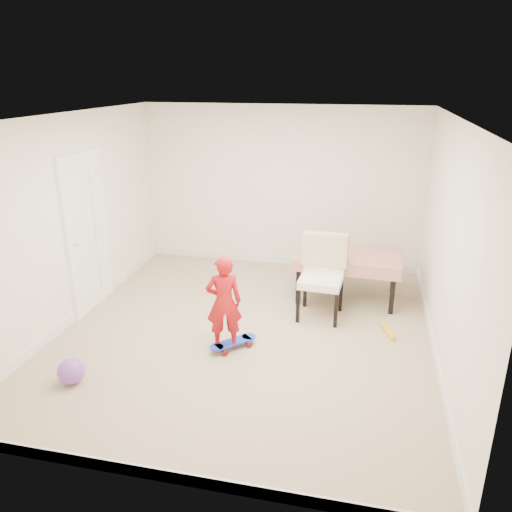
% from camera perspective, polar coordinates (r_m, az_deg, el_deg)
% --- Properties ---
extents(ground, '(5.00, 5.00, 0.00)m').
position_cam_1_polar(ground, '(6.29, -1.30, -8.71)').
color(ground, tan).
rests_on(ground, ground).
extents(ceiling, '(4.50, 5.00, 0.04)m').
position_cam_1_polar(ceiling, '(5.53, -1.52, 15.44)').
color(ceiling, white).
rests_on(ceiling, wall_back).
extents(wall_back, '(4.50, 0.04, 2.60)m').
position_cam_1_polar(wall_back, '(8.12, 2.86, 7.78)').
color(wall_back, white).
rests_on(wall_back, ground).
extents(wall_front, '(4.50, 0.04, 2.60)m').
position_cam_1_polar(wall_front, '(3.60, -11.07, -8.96)').
color(wall_front, white).
rests_on(wall_front, ground).
extents(wall_left, '(0.04, 5.00, 2.60)m').
position_cam_1_polar(wall_left, '(6.66, -20.42, 3.76)').
color(wall_left, white).
rests_on(wall_left, ground).
extents(wall_right, '(0.04, 5.00, 2.60)m').
position_cam_1_polar(wall_right, '(5.69, 20.97, 1.03)').
color(wall_right, white).
rests_on(wall_right, ground).
extents(door, '(0.11, 0.94, 2.11)m').
position_cam_1_polar(door, '(6.97, -18.80, 2.29)').
color(door, white).
rests_on(door, ground).
extents(baseboard_back, '(4.50, 0.02, 0.12)m').
position_cam_1_polar(baseboard_back, '(8.48, 2.72, -0.41)').
color(baseboard_back, white).
rests_on(baseboard_back, ground).
extents(baseboard_front, '(4.50, 0.02, 0.12)m').
position_cam_1_polar(baseboard_front, '(4.33, -9.95, -23.54)').
color(baseboard_front, white).
rests_on(baseboard_front, ground).
extents(baseboard_left, '(0.02, 5.00, 0.12)m').
position_cam_1_polar(baseboard_left, '(7.09, -19.28, -5.89)').
color(baseboard_left, white).
rests_on(baseboard_left, ground).
extents(baseboard_right, '(0.02, 5.00, 0.12)m').
position_cam_1_polar(baseboard_right, '(6.18, 19.63, -9.91)').
color(baseboard_right, white).
rests_on(baseboard_right, ground).
extents(dining_table, '(1.49, 0.99, 0.67)m').
position_cam_1_polar(dining_table, '(7.21, 10.40, -2.19)').
color(dining_table, '#B91009').
rests_on(dining_table, ground).
extents(dining_chair, '(0.63, 0.71, 1.09)m').
position_cam_1_polar(dining_chair, '(6.50, 7.44, -2.54)').
color(dining_chair, white).
rests_on(dining_chair, ground).
extents(skateboard, '(0.58, 0.59, 0.09)m').
position_cam_1_polar(skateboard, '(5.94, -2.64, -10.10)').
color(skateboard, blue).
rests_on(skateboard, ground).
extents(child, '(0.48, 0.39, 1.12)m').
position_cam_1_polar(child, '(5.69, -3.69, -5.65)').
color(child, '#B41218').
rests_on(child, ground).
extents(balloon, '(0.28, 0.28, 0.28)m').
position_cam_1_polar(balloon, '(5.62, -20.39, -12.25)').
color(balloon, purple).
rests_on(balloon, ground).
extents(foam_toy, '(0.19, 0.40, 0.06)m').
position_cam_1_polar(foam_toy, '(6.46, 14.89, -8.31)').
color(foam_toy, gold).
rests_on(foam_toy, ground).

